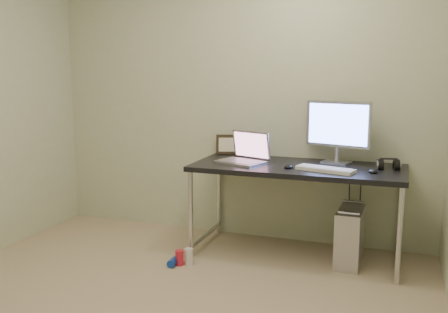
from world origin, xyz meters
TOP-DOWN VIEW (x-y plane):
  - wall_back at (0.00, 1.75)m, footprint 3.50×0.02m
  - desk at (0.64, 1.38)m, footprint 1.67×0.73m
  - tower_computer at (1.07, 1.34)m, footprint 0.20×0.43m
  - cable_a at (1.02, 1.70)m, footprint 0.01×0.16m
  - cable_b at (1.11, 1.68)m, footprint 0.02×0.11m
  - can_red at (-0.17, 0.86)m, footprint 0.08×0.08m
  - can_white at (-0.11, 0.90)m, footprint 0.07×0.07m
  - can_blue at (-0.21, 0.83)m, footprint 0.07×0.12m
  - laptop at (0.20, 1.37)m, footprint 0.44×0.40m
  - monitor at (0.92, 1.59)m, footprint 0.53×0.21m
  - keyboard at (0.88, 1.23)m, footprint 0.46×0.25m
  - mouse_right at (1.22, 1.29)m, footprint 0.09×0.12m
  - mouse_left at (0.59, 1.26)m, footprint 0.08×0.11m
  - headphones at (1.32, 1.46)m, footprint 0.18×0.11m
  - picture_frame at (-0.06, 1.71)m, footprint 0.23×0.13m
  - webcam at (0.24, 1.61)m, footprint 0.04×0.03m

SIDE VIEW (x-z plane):
  - can_blue at x=-0.21m, z-range 0.00..0.06m
  - can_red at x=-0.17m, z-range 0.00..0.12m
  - can_white at x=-0.11m, z-range 0.00..0.13m
  - tower_computer at x=1.07m, z-range -0.01..0.46m
  - cable_b at x=1.11m, z-range 0.02..0.74m
  - cable_a at x=1.02m, z-range 0.06..0.74m
  - desk at x=0.64m, z-range 0.30..1.05m
  - keyboard at x=0.88m, z-range 0.75..0.78m
  - mouse_right at x=1.22m, z-range 0.75..0.78m
  - mouse_left at x=0.59m, z-range 0.75..0.79m
  - headphones at x=1.32m, z-range 0.72..0.84m
  - laptop at x=0.20m, z-range 0.68..0.94m
  - webcam at x=0.24m, z-range 0.78..0.88m
  - picture_frame at x=-0.06m, z-range 0.75..0.93m
  - monitor at x=0.92m, z-range 0.79..1.30m
  - wall_back at x=0.00m, z-range 0.00..2.50m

